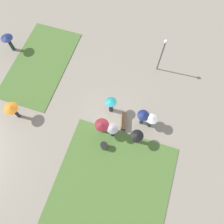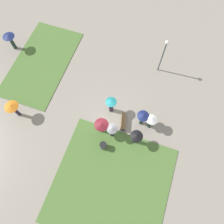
{
  "view_description": "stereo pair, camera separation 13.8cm",
  "coord_description": "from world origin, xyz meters",
  "px_view_note": "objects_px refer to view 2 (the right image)",
  "views": [
    {
      "loc": [
        -6.61,
        -2.16,
        18.12
      ],
      "look_at": [
        0.29,
        0.06,
        0.65
      ],
      "focal_mm": 35.0,
      "sensor_mm": 36.0,
      "label": 1
    },
    {
      "loc": [
        -6.57,
        -2.29,
        18.12
      ],
      "look_at": [
        0.29,
        0.06,
        0.65
      ],
      "focal_mm": 35.0,
      "sensor_mm": 36.0,
      "label": 2
    }
  ],
  "objects_px": {
    "crowd_person_black": "(136,137)",
    "lone_walker_mid_plaza": "(10,39)",
    "trash_bin": "(103,146)",
    "crowd_person_grey": "(112,130)",
    "crowd_person_white": "(151,121)",
    "lamp_post": "(164,52)",
    "crowd_person_maroon": "(101,125)",
    "park_bench": "(123,121)",
    "crowd_person_navy": "(143,117)",
    "crowd_person_teal": "(111,104)",
    "lone_walker_far_path": "(12,107)"
  },
  "relations": [
    {
      "from": "crowd_person_black",
      "to": "lone_walker_mid_plaza",
      "type": "height_order",
      "value": "lone_walker_mid_plaza"
    },
    {
      "from": "trash_bin",
      "to": "crowd_person_grey",
      "type": "bearing_deg",
      "value": -15.01
    },
    {
      "from": "crowd_person_grey",
      "to": "crowd_person_white",
      "type": "height_order",
      "value": "crowd_person_white"
    },
    {
      "from": "lamp_post",
      "to": "crowd_person_white",
      "type": "distance_m",
      "value": 6.11
    },
    {
      "from": "lamp_post",
      "to": "crowd_person_maroon",
      "type": "height_order",
      "value": "lamp_post"
    },
    {
      "from": "crowd_person_black",
      "to": "lone_walker_mid_plaza",
      "type": "distance_m",
      "value": 15.39
    },
    {
      "from": "trash_bin",
      "to": "crowd_person_black",
      "type": "bearing_deg",
      "value": -60.73
    },
    {
      "from": "park_bench",
      "to": "crowd_person_navy",
      "type": "distance_m",
      "value": 1.85
    },
    {
      "from": "park_bench",
      "to": "crowd_person_black",
      "type": "bearing_deg",
      "value": -144.2
    },
    {
      "from": "crowd_person_navy",
      "to": "lone_walker_mid_plaza",
      "type": "xyz_separation_m",
      "value": [
        3.68,
        14.4,
        -0.03
      ]
    },
    {
      "from": "trash_bin",
      "to": "crowd_person_black",
      "type": "relative_size",
      "value": 0.44
    },
    {
      "from": "crowd_person_maroon",
      "to": "park_bench",
      "type": "bearing_deg",
      "value": 32.78
    },
    {
      "from": "crowd_person_grey",
      "to": "crowd_person_maroon",
      "type": "bearing_deg",
      "value": 144.9
    },
    {
      "from": "crowd_person_maroon",
      "to": "lone_walker_mid_plaza",
      "type": "distance_m",
      "value": 12.7
    },
    {
      "from": "crowd_person_grey",
      "to": "crowd_person_teal",
      "type": "bearing_deg",
      "value": 77.91
    },
    {
      "from": "crowd_person_navy",
      "to": "lone_walker_far_path",
      "type": "xyz_separation_m",
      "value": [
        -2.76,
        10.49,
        0.21
      ]
    },
    {
      "from": "trash_bin",
      "to": "crowd_person_grey",
      "type": "xyz_separation_m",
      "value": [
        1.26,
        -0.34,
        0.85
      ]
    },
    {
      "from": "crowd_person_navy",
      "to": "park_bench",
      "type": "bearing_deg",
      "value": 85.24
    },
    {
      "from": "crowd_person_black",
      "to": "crowd_person_teal",
      "type": "height_order",
      "value": "crowd_person_teal"
    },
    {
      "from": "crowd_person_navy",
      "to": "lone_walker_far_path",
      "type": "height_order",
      "value": "lone_walker_far_path"
    },
    {
      "from": "crowd_person_navy",
      "to": "crowd_person_white",
      "type": "bearing_deg",
      "value": -117.24
    },
    {
      "from": "lamp_post",
      "to": "crowd_person_grey",
      "type": "relative_size",
      "value": 2.23
    },
    {
      "from": "crowd_person_grey",
      "to": "crowd_person_teal",
      "type": "relative_size",
      "value": 0.96
    },
    {
      "from": "park_bench",
      "to": "crowd_person_teal",
      "type": "distance_m",
      "value": 1.73
    },
    {
      "from": "trash_bin",
      "to": "crowd_person_white",
      "type": "distance_m",
      "value": 4.46
    },
    {
      "from": "lamp_post",
      "to": "crowd_person_teal",
      "type": "distance_m",
      "value": 6.43
    },
    {
      "from": "crowd_person_teal",
      "to": "crowd_person_white",
      "type": "bearing_deg",
      "value": 129.15
    },
    {
      "from": "crowd_person_maroon",
      "to": "lone_walker_mid_plaza",
      "type": "xyz_separation_m",
      "value": [
        5.49,
        11.45,
        -0.16
      ]
    },
    {
      "from": "trash_bin",
      "to": "crowd_person_navy",
      "type": "height_order",
      "value": "crowd_person_navy"
    },
    {
      "from": "lamp_post",
      "to": "crowd_person_white",
      "type": "relative_size",
      "value": 2.19
    },
    {
      "from": "park_bench",
      "to": "crowd_person_maroon",
      "type": "distance_m",
      "value": 2.19
    },
    {
      "from": "crowd_person_grey",
      "to": "lone_walker_far_path",
      "type": "height_order",
      "value": "lone_walker_far_path"
    },
    {
      "from": "crowd_person_white",
      "to": "lamp_post",
      "type": "bearing_deg",
      "value": 146.74
    },
    {
      "from": "crowd_person_grey",
      "to": "crowd_person_navy",
      "type": "bearing_deg",
      "value": 8.9
    },
    {
      "from": "crowd_person_white",
      "to": "park_bench",
      "type": "bearing_deg",
      "value": -119.36
    },
    {
      "from": "crowd_person_black",
      "to": "crowd_person_teal",
      "type": "distance_m",
      "value": 3.54
    },
    {
      "from": "crowd_person_teal",
      "to": "crowd_person_maroon",
      "type": "height_order",
      "value": "crowd_person_teal"
    },
    {
      "from": "crowd_person_teal",
      "to": "lone_walker_mid_plaza",
      "type": "distance_m",
      "value": 12.01
    },
    {
      "from": "crowd_person_white",
      "to": "crowd_person_maroon",
      "type": "height_order",
      "value": "crowd_person_maroon"
    },
    {
      "from": "crowd_person_teal",
      "to": "lone_walker_far_path",
      "type": "bearing_deg",
      "value": -22.94
    },
    {
      "from": "lone_walker_mid_plaza",
      "to": "crowd_person_black",
      "type": "bearing_deg",
      "value": 50.45
    },
    {
      "from": "lamp_post",
      "to": "trash_bin",
      "type": "xyz_separation_m",
      "value": [
        -8.97,
        2.42,
        -2.26
      ]
    },
    {
      "from": "trash_bin",
      "to": "crowd_person_maroon",
      "type": "relative_size",
      "value": 0.42
    },
    {
      "from": "lamp_post",
      "to": "crowd_person_maroon",
      "type": "relative_size",
      "value": 2.18
    },
    {
      "from": "crowd_person_maroon",
      "to": "lone_walker_mid_plaza",
      "type": "bearing_deg",
      "value": 144.13
    },
    {
      "from": "crowd_person_black",
      "to": "crowd_person_grey",
      "type": "bearing_deg",
      "value": 42.01
    },
    {
      "from": "lone_walker_far_path",
      "to": "crowd_person_white",
      "type": "bearing_deg",
      "value": 82.33
    },
    {
      "from": "trash_bin",
      "to": "lamp_post",
      "type": "bearing_deg",
      "value": -15.11
    },
    {
      "from": "crowd_person_teal",
      "to": "crowd_person_white",
      "type": "xyz_separation_m",
      "value": [
        -0.38,
        -3.61,
        0.14
      ]
    },
    {
      "from": "crowd_person_black",
      "to": "lamp_post",
      "type": "bearing_deg",
      "value": -50.1
    }
  ]
}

